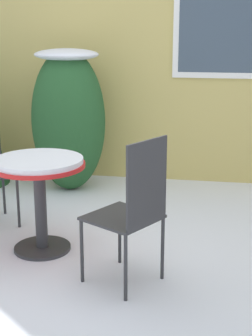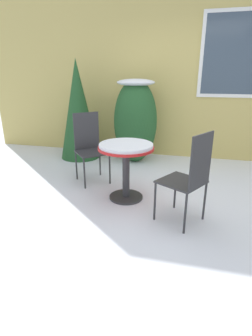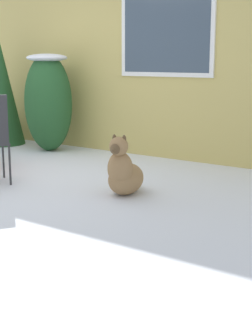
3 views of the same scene
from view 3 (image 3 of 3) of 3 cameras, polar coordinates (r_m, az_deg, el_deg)
The scene contains 5 objects.
ground_plane at distance 6.34m, azimuth -13.65°, elevation -0.97°, with size 16.00×16.00×0.00m, color white.
house_wall at distance 7.76m, azimuth -1.29°, elevation 14.02°, with size 8.00×0.10×3.29m.
shrub_left at distance 7.90m, azimuth -8.63°, elevation 7.41°, with size 0.76×0.66×1.46m.
evergreen_bush at distance 8.70m, azimuth -13.78°, elevation 8.49°, with size 0.74×0.74×1.80m.
dog at distance 5.29m, azimuth -0.22°, elevation -0.62°, with size 0.45×0.72×0.65m.
Camera 3 is at (4.72, -4.00, 1.39)m, focal length 55.00 mm.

